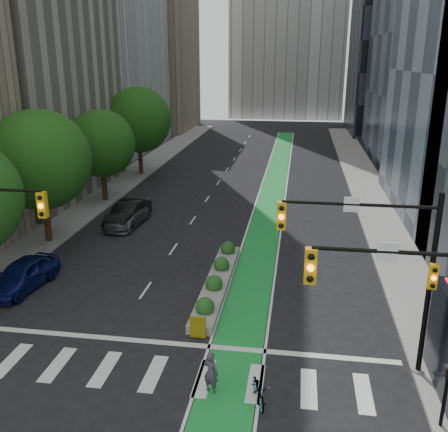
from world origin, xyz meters
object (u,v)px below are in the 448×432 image
(parked_car_left_near, at_px, (23,275))
(parked_car_left_far, at_px, (127,215))
(bicycle, at_px, (259,390))
(parked_car_left_mid, at_px, (128,213))
(median_planter, at_px, (217,280))
(cyclist, at_px, (211,372))

(parked_car_left_near, bearing_deg, parked_car_left_far, 86.98)
(bicycle, relative_size, parked_car_left_mid, 0.34)
(median_planter, height_order, parked_car_left_near, parked_car_left_near)
(parked_car_left_near, height_order, parked_car_left_mid, parked_car_left_mid)
(median_planter, relative_size, parked_car_left_mid, 2.02)
(median_planter, bearing_deg, parked_car_left_near, -170.00)
(cyclist, distance_m, parked_car_left_mid, 20.48)
(bicycle, xyz_separation_m, parked_car_left_far, (-11.20, 18.22, 0.31))
(parked_car_left_mid, bearing_deg, cyclist, -56.76)
(parked_car_left_far, bearing_deg, cyclist, -58.32)
(median_planter, bearing_deg, parked_car_left_far, 131.77)
(parked_car_left_far, bearing_deg, bicycle, -54.41)
(median_planter, xyz_separation_m, parked_car_left_far, (-8.20, 9.18, 0.39))
(median_planter, xyz_separation_m, cyclist, (1.21, -8.77, 0.46))
(cyclist, xyz_separation_m, parked_car_left_near, (-11.39, 6.98, -0.03))
(median_planter, distance_m, parked_car_left_far, 12.31)
(bicycle, xyz_separation_m, parked_car_left_mid, (-11.23, 18.44, 0.39))
(bicycle, bearing_deg, parked_car_left_mid, 104.31)
(cyclist, relative_size, parked_car_left_near, 0.35)
(bicycle, relative_size, cyclist, 1.03)
(parked_car_left_mid, height_order, parked_car_left_far, parked_car_left_mid)
(parked_car_left_near, xyz_separation_m, parked_car_left_far, (1.98, 10.97, -0.05))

